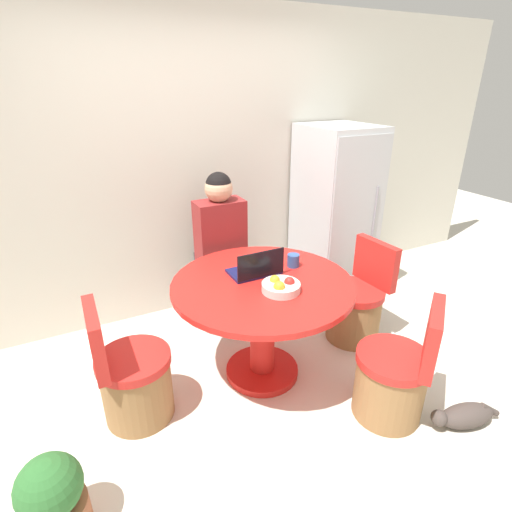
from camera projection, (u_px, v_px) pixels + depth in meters
The scene contains 13 objects.
ground_plane at pixel (283, 402), 2.72m from camera, with size 12.00×12.00×0.00m, color beige.
wall_back at pixel (195, 169), 3.46m from camera, with size 7.00×0.06×2.60m.
refrigerator at pixel (334, 214), 3.86m from camera, with size 0.61×0.70×1.64m.
dining_table at pixel (263, 308), 2.76m from camera, with size 1.23×1.23×0.77m.
chair_right_side at pixel (356, 308), 3.31m from camera, with size 0.46×0.46×0.84m.
chair_left_side at pixel (133, 381), 2.51m from camera, with size 0.46×0.46×0.84m.
chair_near_right_corner at pixel (394, 379), 2.52m from camera, with size 0.53×0.53×0.84m.
person_seated at pixel (219, 241), 3.38m from camera, with size 0.40×0.37×1.35m.
laptop at pixel (256, 269), 2.76m from camera, with size 0.35×0.22×0.20m.
fruit_bowl at pixel (281, 286), 2.55m from camera, with size 0.25×0.25×0.10m.
coffee_cup at pixel (293, 260), 2.88m from camera, with size 0.09×0.09×0.09m.
cat at pixel (464, 416), 2.51m from camera, with size 0.49×0.25×0.15m.
potted_plant at pixel (53, 499), 1.86m from camera, with size 0.30×0.30×0.46m.
Camera 1 is at (-1.11, -1.76, 2.02)m, focal length 28.00 mm.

